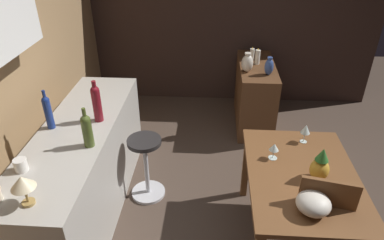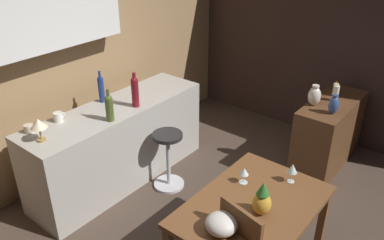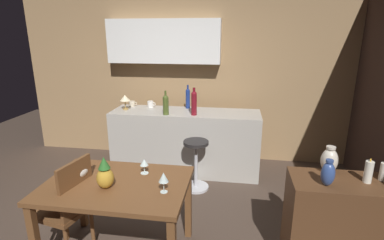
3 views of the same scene
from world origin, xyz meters
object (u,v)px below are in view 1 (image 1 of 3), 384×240
Objects in this scene: wine_bottle_cobalt at (48,111)px; wine_bottle_ruby at (97,102)px; cup_white at (21,165)px; vase_ceramic_ivory at (247,63)px; wine_bottle_olive at (87,129)px; pillar_candle_tall at (257,57)px; sideboard_cabinet at (255,94)px; vase_ceramic_blue at (269,67)px; pillar_candle_short at (252,54)px; dining_table at (301,183)px; bar_stool at (146,166)px; fruit_bowl at (313,203)px; pineapple_centerpiece at (320,166)px; counter_lamp at (23,184)px; wine_glass_right at (306,129)px; chair_near_window at (320,240)px; wine_glass_left at (274,148)px.

wine_bottle_ruby reaches higher than wine_bottle_cobalt.
vase_ceramic_ivory reaches higher than cup_white.
cup_white is (-0.33, 0.38, -0.10)m from wine_bottle_olive.
sideboard_cabinet is at bearing -169.04° from pillar_candle_tall.
vase_ceramic_blue is (-0.30, -0.09, 0.51)m from sideboard_cabinet.
vase_ceramic_ivory is (-0.39, 0.09, 0.03)m from pillar_candle_short.
wine_bottle_ruby reaches higher than vase_ceramic_blue.
dining_table is at bearing -170.09° from vase_ceramic_ivory.
fruit_bowl is at bearing -124.33° from bar_stool.
counter_lamp reaches higher than pineapple_centerpiece.
vase_ceramic_ivory reaches higher than wine_glass_right.
wine_bottle_cobalt reaches higher than counter_lamp.
pineapple_centerpiece is 2.10m from pillar_candle_tall.
bar_stool is at bearing 55.67° from fruit_bowl.
pineapple_centerpiece is (-0.49, -0.00, -0.01)m from wine_glass_right.
sideboard_cabinet is (2.00, 0.16, -0.24)m from dining_table.
chair_near_window is at bearing -108.46° from wine_bottle_cobalt.
sideboard_cabinet is at bearing -47.56° from wine_bottle_cobalt.
vase_ceramic_ivory is at bearing 7.57° from fruit_bowl.
wine_bottle_cobalt is 2.45m from vase_ceramic_blue.
wine_glass_left is 1.53m from vase_ceramic_blue.
counter_lamp reaches higher than pillar_candle_short.
wine_bottle_cobalt reaches higher than vase_ceramic_ivory.
pineapple_centerpiece is 1.17× the size of vase_ceramic_ivory.
chair_near_window is 3.48× the size of pineapple_centerpiece.
chair_near_window is at bearing 175.51° from pineapple_centerpiece.
wine_bottle_olive is (-0.40, 1.74, 0.18)m from wine_glass_right.
vase_ceramic_blue is (1.27, 0.16, 0.05)m from wine_glass_right.
wine_bottle_cobalt reaches higher than cup_white.
wine_glass_right is 0.79× the size of counter_lamp.
wine_bottle_olive is 0.67m from counter_lamp.
pineapple_centerpiece is at bearing -174.79° from vase_ceramic_blue.
pineapple_centerpiece is at bearing -167.51° from vase_ceramic_ivory.
pillar_candle_tall is at bearing -43.22° from wine_bottle_ruby.
wine_bottle_olive is (0.09, 1.74, 0.19)m from pineapple_centerpiece.
vase_ceramic_ivory is at bearing 16.74° from wine_glass_right.
wine_bottle_ruby is at bearing -25.63° from cup_white.
pineapple_centerpiece is at bearing -111.21° from bar_stool.
pineapple_centerpiece reaches higher than fruit_bowl.
dining_table is 2.02m from sideboard_cabinet.
vase_ceramic_ivory is (2.21, 0.38, 0.42)m from chair_near_window.
wine_bottle_cobalt is 2.30m from vase_ceramic_ivory.
wine_glass_left is (-0.32, -1.12, 0.49)m from bar_stool.
dining_table is 0.34m from wine_glass_left.
dining_table is 1.85× the size of bar_stool.
counter_lamp is at bearing 155.60° from bar_stool.
vase_ceramic_blue is (1.28, -1.62, -0.16)m from wine_bottle_ruby.
wine_glass_right is at bearing 0.24° from pineapple_centerpiece.
wine_bottle_ruby reaches higher than pillar_candle_short.
sideboard_cabinet is 1.67× the size of bar_stool.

